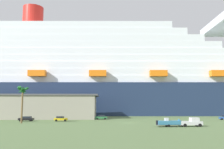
# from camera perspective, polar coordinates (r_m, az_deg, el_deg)

# --- Properties ---
(ground_plane) EXTENTS (600.00, 600.00, 0.00)m
(ground_plane) POSITION_cam_1_polar(r_m,az_deg,el_deg) (103.46, 2.91, -9.93)
(ground_plane) COLOR #567042
(cruise_ship) EXTENTS (284.93, 36.99, 63.21)m
(cruise_ship) POSITION_cam_1_polar(r_m,az_deg,el_deg) (130.26, -4.07, -0.98)
(cruise_ship) COLOR #1E2D4C
(cruise_ship) RESTS_ON ground_plane
(terminal_building) EXTENTS (57.54, 22.33, 9.20)m
(terminal_building) POSITION_cam_1_polar(r_m,az_deg,el_deg) (102.78, -19.34, -7.00)
(terminal_building) COLOR gray
(terminal_building) RESTS_ON ground_plane
(pickup_truck) EXTENTS (5.78, 2.75, 2.20)m
(pickup_truck) POSITION_cam_1_polar(r_m,az_deg,el_deg) (65.08, 17.95, -10.50)
(pickup_truck) COLOR silver
(pickup_truck) RESTS_ON ground_plane
(small_boat_on_trailer) EXTENTS (7.72, 2.58, 2.15)m
(small_boat_on_trailer) POSITION_cam_1_polar(r_m,az_deg,el_deg) (63.28, 13.63, -10.83)
(small_boat_on_trailer) COLOR #595960
(small_boat_on_trailer) RESTS_ON ground_plane
(palm_tree) EXTENTS (3.40, 3.51, 10.79)m
(palm_tree) POSITION_cam_1_polar(r_m,az_deg,el_deg) (76.94, -20.04, -4.05)
(palm_tree) COLOR brown
(palm_tree) RESTS_ON ground_plane
(parked_car_green_wagon) EXTENTS (4.41, 2.40, 1.58)m
(parked_car_green_wagon) POSITION_cam_1_polar(r_m,az_deg,el_deg) (90.32, -2.50, -9.85)
(parked_car_green_wagon) COLOR #2D723F
(parked_car_green_wagon) RESTS_ON ground_plane
(parked_car_black_coupe) EXTENTS (4.81, 2.21, 1.58)m
(parked_car_black_coupe) POSITION_cam_1_polar(r_m,az_deg,el_deg) (85.61, -19.25, -9.64)
(parked_car_black_coupe) COLOR black
(parked_car_black_coupe) RESTS_ON ground_plane
(parked_car_yellow_taxi) EXTENTS (4.53, 2.59, 1.58)m
(parked_car_yellow_taxi) POSITION_cam_1_polar(r_m,az_deg,el_deg) (82.86, -11.82, -9.98)
(parked_car_yellow_taxi) COLOR yellow
(parked_car_yellow_taxi) RESTS_ON ground_plane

